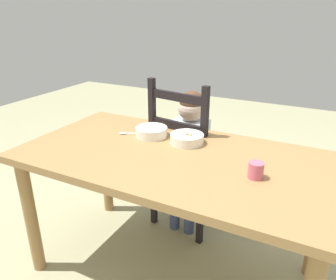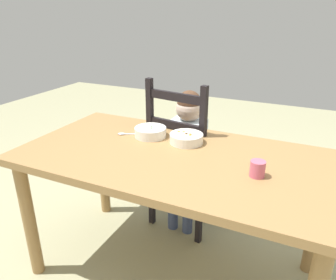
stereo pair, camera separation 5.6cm
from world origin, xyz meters
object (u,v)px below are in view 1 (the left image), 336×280
(child_figure, at_px, (189,141))
(spoon, at_px, (126,133))
(dining_table, at_px, (173,172))
(bowl_of_peas, at_px, (152,131))
(bowl_of_carrots, at_px, (187,138))
(drinking_cup, at_px, (256,170))
(dining_chair, at_px, (188,162))

(child_figure, relative_size, spoon, 7.38)
(dining_table, xyz_separation_m, child_figure, (-0.11, 0.46, -0.02))
(bowl_of_peas, xyz_separation_m, bowl_of_carrots, (0.22, -0.00, -0.00))
(dining_table, bearing_deg, bowl_of_peas, 142.86)
(bowl_of_peas, relative_size, drinking_cup, 2.49)
(spoon, height_order, drinking_cup, drinking_cup)
(dining_table, bearing_deg, dining_chair, 104.49)
(dining_table, bearing_deg, drinking_cup, -7.35)
(child_figure, bearing_deg, dining_chair, 160.17)
(bowl_of_carrots, bearing_deg, dining_chair, 112.16)
(dining_table, distance_m, spoon, 0.41)
(drinking_cup, bearing_deg, bowl_of_peas, 160.98)
(dining_chair, bearing_deg, child_figure, -19.83)
(child_figure, height_order, bowl_of_carrots, child_figure)
(dining_table, xyz_separation_m, dining_chair, (-0.12, 0.46, -0.17))
(dining_table, height_order, child_figure, child_figure)
(bowl_of_carrots, relative_size, drinking_cup, 2.51)
(dining_chair, bearing_deg, dining_table, -75.51)
(drinking_cup, bearing_deg, dining_table, 172.65)
(bowl_of_peas, relative_size, bowl_of_carrots, 0.99)
(bowl_of_peas, bearing_deg, bowl_of_carrots, -0.00)
(child_figure, xyz_separation_m, drinking_cup, (0.54, -0.52, 0.15))
(dining_table, xyz_separation_m, drinking_cup, (0.43, -0.06, 0.14))
(dining_table, xyz_separation_m, spoon, (-0.37, 0.13, 0.10))
(child_figure, distance_m, bowl_of_carrots, 0.34)
(dining_chair, bearing_deg, bowl_of_carrots, -67.84)
(spoon, xyz_separation_m, drinking_cup, (0.80, -0.19, 0.03))
(drinking_cup, bearing_deg, dining_chair, 136.53)
(bowl_of_carrots, relative_size, spoon, 1.40)
(dining_table, bearing_deg, bowl_of_carrots, 89.96)
(dining_chair, height_order, spoon, dining_chair)
(dining_table, xyz_separation_m, bowl_of_carrots, (0.00, 0.17, 0.13))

